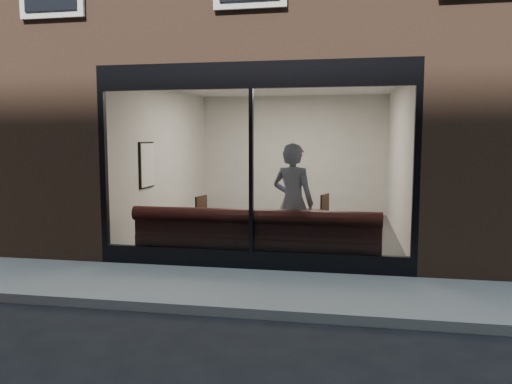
% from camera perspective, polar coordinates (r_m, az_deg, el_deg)
% --- Properties ---
extents(ground, '(120.00, 120.00, 0.00)m').
position_cam_1_polar(ground, '(6.03, -4.37, -13.72)').
color(ground, black).
rests_on(ground, ground).
extents(sidewalk_near, '(40.00, 2.00, 0.01)m').
position_cam_1_polar(sidewalk_near, '(6.95, -2.22, -10.94)').
color(sidewalk_near, gray).
rests_on(sidewalk_near, ground).
extents(kerb_near, '(40.00, 0.10, 0.12)m').
position_cam_1_polar(kerb_near, '(5.96, -4.50, -13.33)').
color(kerb_near, gray).
rests_on(kerb_near, ground).
extents(host_building_pier_left, '(2.50, 12.00, 3.20)m').
position_cam_1_polar(host_building_pier_left, '(14.46, -10.71, 4.25)').
color(host_building_pier_left, brown).
rests_on(host_building_pier_left, ground).
extents(host_building_pier_right, '(2.50, 12.00, 3.20)m').
position_cam_1_polar(host_building_pier_right, '(13.68, 20.12, 3.88)').
color(host_building_pier_right, brown).
rests_on(host_building_pier_right, ground).
extents(host_building_backfill, '(5.00, 6.00, 3.20)m').
position_cam_1_polar(host_building_backfill, '(16.55, 5.40, 4.55)').
color(host_building_backfill, brown).
rests_on(host_building_backfill, ground).
extents(cafe_floor, '(6.00, 6.00, 0.00)m').
position_cam_1_polar(cafe_floor, '(10.77, 2.47, -4.72)').
color(cafe_floor, '#2D2D30').
rests_on(cafe_floor, ground).
extents(cafe_ceiling, '(6.00, 6.00, 0.00)m').
position_cam_1_polar(cafe_ceiling, '(10.64, 2.55, 12.29)').
color(cafe_ceiling, white).
rests_on(cafe_ceiling, host_building_upper).
extents(cafe_wall_back, '(5.00, 0.00, 5.00)m').
position_cam_1_polar(cafe_wall_back, '(13.56, 4.27, 4.22)').
color(cafe_wall_back, beige).
rests_on(cafe_wall_back, ground).
extents(cafe_wall_left, '(0.00, 6.00, 6.00)m').
position_cam_1_polar(cafe_wall_left, '(11.21, -10.23, 3.75)').
color(cafe_wall_left, beige).
rests_on(cafe_wall_left, ground).
extents(cafe_wall_right, '(0.00, 6.00, 6.00)m').
position_cam_1_polar(cafe_wall_right, '(10.54, 16.06, 3.46)').
color(cafe_wall_right, beige).
rests_on(cafe_wall_right, ground).
extents(storefront_kick, '(5.00, 0.10, 0.30)m').
position_cam_1_polar(storefront_kick, '(7.90, -0.54, -7.75)').
color(storefront_kick, black).
rests_on(storefront_kick, ground).
extents(storefront_header, '(5.00, 0.10, 0.40)m').
position_cam_1_polar(storefront_header, '(7.73, -0.56, 13.22)').
color(storefront_header, black).
rests_on(storefront_header, host_building_upper).
extents(storefront_mullion, '(0.06, 0.10, 2.50)m').
position_cam_1_polar(storefront_mullion, '(7.69, -0.55, 2.43)').
color(storefront_mullion, black).
rests_on(storefront_mullion, storefront_kick).
extents(storefront_glass, '(4.80, 0.00, 4.80)m').
position_cam_1_polar(storefront_glass, '(7.66, -0.59, 2.42)').
color(storefront_glass, white).
rests_on(storefront_glass, storefront_kick).
extents(banquette, '(4.00, 0.55, 0.45)m').
position_cam_1_polar(banquette, '(8.27, -0.01, -6.59)').
color(banquette, '#381814').
rests_on(banquette, cafe_floor).
extents(person, '(0.84, 0.69, 1.98)m').
position_cam_1_polar(person, '(8.25, 4.23, -1.25)').
color(person, '#8A97B4').
rests_on(person, cafe_floor).
extents(cafe_table_left, '(0.76, 0.76, 0.04)m').
position_cam_1_polar(cafe_table_left, '(8.89, -4.71, -2.34)').
color(cafe_table_left, black).
rests_on(cafe_table_left, cafe_floor).
extents(cafe_table_right, '(0.78, 0.78, 0.04)m').
position_cam_1_polar(cafe_table_right, '(9.01, 4.99, -2.22)').
color(cafe_table_right, black).
rests_on(cafe_table_right, cafe_floor).
extents(cafe_chair_left, '(0.48, 0.48, 0.04)m').
position_cam_1_polar(cafe_chair_left, '(9.84, -7.21, -4.50)').
color(cafe_chair_left, black).
rests_on(cafe_chair_left, cafe_floor).
extents(cafe_chair_right, '(0.50, 0.50, 0.04)m').
position_cam_1_polar(cafe_chair_right, '(10.15, 6.82, -4.17)').
color(cafe_chair_right, black).
rests_on(cafe_chair_right, cafe_floor).
extents(wall_poster, '(0.02, 0.64, 0.85)m').
position_cam_1_polar(wall_poster, '(10.14, -12.29, 3.04)').
color(wall_poster, white).
rests_on(wall_poster, cafe_wall_left).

